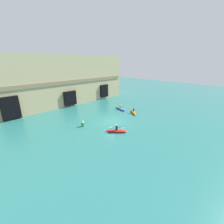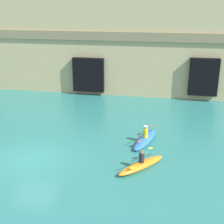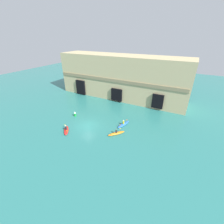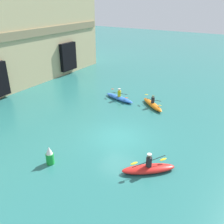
% 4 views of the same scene
% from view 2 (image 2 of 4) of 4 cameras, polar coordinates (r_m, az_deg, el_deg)
% --- Properties ---
extents(ground_plane, '(120.00, 120.00, 0.00)m').
position_cam_2_polar(ground_plane, '(19.00, -14.32, -8.27)').
color(ground_plane, '#28706B').
extents(cliff_bluff, '(35.59, 8.17, 11.51)m').
position_cam_2_polar(cliff_bluff, '(33.79, -3.77, 14.53)').
color(cliff_bluff, tan).
rests_on(cliff_bluff, ground).
extents(kayak_orange, '(2.58, 2.95, 1.09)m').
position_cam_2_polar(kayak_orange, '(17.40, 5.38, -9.56)').
color(kayak_orange, orange).
rests_on(kayak_orange, ground).
extents(kayak_blue, '(1.62, 3.53, 1.13)m').
position_cam_2_polar(kayak_blue, '(20.49, 6.08, -4.94)').
color(kayak_blue, blue).
rests_on(kayak_blue, ground).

